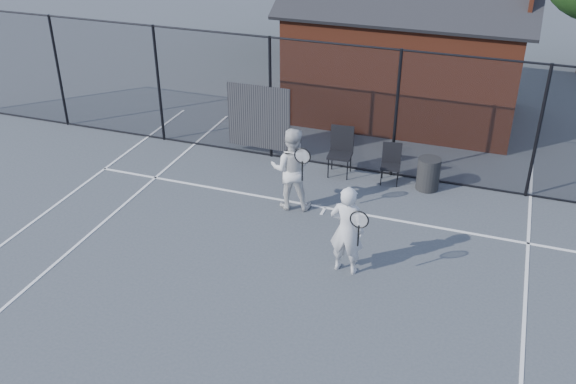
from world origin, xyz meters
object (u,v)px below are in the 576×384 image
(clubhouse, at_px, (407,58))
(player_front, at_px, (347,230))
(chair_left, at_px, (340,153))
(waste_bin, at_px, (428,174))
(player_back, at_px, (291,169))
(chair_right, at_px, (391,165))

(clubhouse, distance_m, player_front, 8.08)
(clubhouse, height_order, chair_left, clubhouse)
(waste_bin, bearing_deg, player_back, -145.81)
(player_back, relative_size, chair_left, 1.61)
(player_back, height_order, chair_left, player_back)
(player_front, relative_size, chair_right, 1.90)
(chair_left, xyz_separation_m, chair_right, (1.19, 0.00, -0.11))
(waste_bin, bearing_deg, clubhouse, 107.61)
(player_back, height_order, chair_right, player_back)
(waste_bin, bearing_deg, chair_left, 180.00)
(clubhouse, height_order, chair_right, clubhouse)
(player_front, xyz_separation_m, waste_bin, (0.91, 3.63, -0.49))
(chair_left, distance_m, waste_bin, 2.05)
(player_back, relative_size, chair_right, 1.99)
(player_back, xyz_separation_m, waste_bin, (2.61, 1.77, -0.53))
(chair_right, height_order, waste_bin, chair_right)
(clubhouse, bearing_deg, player_back, -101.08)
(chair_left, bearing_deg, player_back, -112.56)
(chair_left, height_order, chair_right, chair_left)
(player_back, height_order, waste_bin, player_back)
(clubhouse, height_order, player_back, clubhouse)
(chair_right, bearing_deg, player_back, -141.79)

